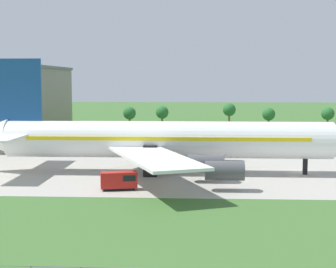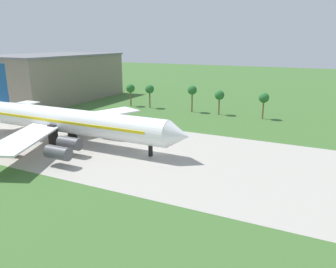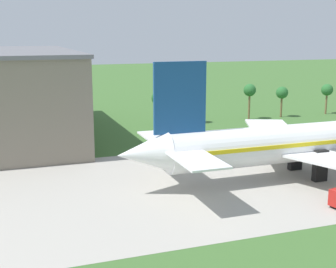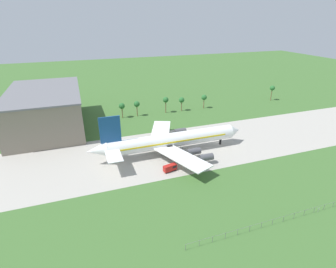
% 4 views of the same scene
% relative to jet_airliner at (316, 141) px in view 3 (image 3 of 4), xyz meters
% --- Properties ---
extents(jet_airliner, '(71.83, 54.87, 20.62)m').
position_rel_jet_airliner_xyz_m(jet_airliner, '(0.00, 0.00, 0.00)').
color(jet_airliner, white).
rests_on(jet_airliner, ground_plane).
extents(palm_tree_row, '(113.53, 3.60, 11.06)m').
position_rel_jet_airliner_xyz_m(palm_tree_row, '(27.96, 51.93, 1.76)').
color(palm_tree_row, brown).
rests_on(palm_tree_row, ground_plane).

